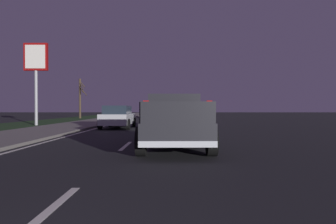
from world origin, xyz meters
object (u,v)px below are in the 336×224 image
at_px(sedan_white, 170,113).
at_px(gas_price_sign, 36,64).
at_px(sedan_silver, 118,117).
at_px(bare_tree_far, 80,97).
at_px(sedan_black, 148,112).
at_px(pickup_truck, 174,121).
at_px(sedan_green, 169,117).

xyz_separation_m(sedan_white, gas_price_sign, (-13.99, 10.70, 4.15)).
relative_size(sedan_silver, sedan_white, 1.00).
bearing_deg(bare_tree_far, sedan_black, -74.90).
xyz_separation_m(sedan_black, gas_price_sign, (-18.65, 7.58, 4.15)).
distance_m(pickup_truck, sedan_white, 26.60).
bearing_deg(gas_price_sign, sedan_silver, -113.94).
height_order(sedan_black, sedan_silver, same).
height_order(pickup_truck, sedan_silver, pickup_truck).
distance_m(sedan_green, sedan_white, 17.08).
relative_size(pickup_truck, sedan_green, 1.24).
xyz_separation_m(sedan_green, sedan_white, (17.08, -0.04, 0.00)).
bearing_deg(bare_tree_far, sedan_silver, -155.75).
height_order(sedan_green, bare_tree_far, bare_tree_far).
xyz_separation_m(sedan_green, gas_price_sign, (3.09, 10.65, 4.15)).
distance_m(pickup_truck, sedan_green, 9.53).
relative_size(sedan_green, bare_tree_far, 0.81).
bearing_deg(gas_price_sign, sedan_black, -22.11).
height_order(pickup_truck, sedan_green, pickup_truck).
bearing_deg(pickup_truck, gas_price_sign, 40.83).
bearing_deg(sedan_green, sedan_white, -0.14).
distance_m(gas_price_sign, bare_tree_far, 16.39).
bearing_deg(sedan_silver, sedan_white, -11.60).
height_order(pickup_truck, gas_price_sign, gas_price_sign).
bearing_deg(sedan_white, sedan_silver, 168.40).
height_order(pickup_truck, sedan_white, pickup_truck).
relative_size(sedan_black, bare_tree_far, 0.82).
height_order(sedan_green, sedan_white, same).
bearing_deg(sedan_white, bare_tree_far, 79.84).
height_order(sedan_black, gas_price_sign, gas_price_sign).
xyz_separation_m(pickup_truck, sedan_green, (9.52, 0.24, -0.13)).
bearing_deg(sedan_black, pickup_truck, -173.95).
height_order(gas_price_sign, bare_tree_far, gas_price_sign).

